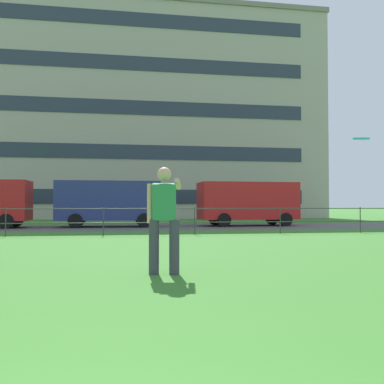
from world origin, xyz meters
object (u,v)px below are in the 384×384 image
object	(u,v)px
frisbee	(361,139)
panel_van_far_left	(109,201)
apartment_building_background	(140,124)
panel_van_left	(248,201)
person_thrower	(164,216)

from	to	relation	value
frisbee	panel_van_far_left	distance (m)	16.27
panel_van_far_left	apartment_building_background	size ratio (longest dim) A/B	0.17
frisbee	panel_van_left	bearing A→B (deg)	80.03
panel_van_left	apartment_building_background	world-z (taller)	apartment_building_background
panel_van_left	apartment_building_background	bearing A→B (deg)	103.02
person_thrower	panel_van_far_left	size ratio (longest dim) A/B	0.34
panel_van_left	panel_van_far_left	bearing A→B (deg)	179.35
person_thrower	frisbee	world-z (taller)	frisbee
panel_van_far_left	frisbee	bearing A→B (deg)	-74.48
panel_van_far_left	apartment_building_background	bearing A→B (deg)	82.65
person_thrower	panel_van_far_left	distance (m)	15.41
person_thrower	panel_van_left	distance (m)	16.41
person_thrower	panel_van_left	xyz separation A→B (m)	(5.95, 15.29, 0.36)
frisbee	panel_van_far_left	xyz separation A→B (m)	(-4.35, 15.65, -0.90)
frisbee	apartment_building_background	bearing A→B (deg)	92.95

